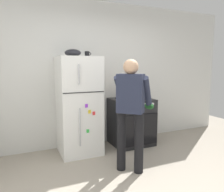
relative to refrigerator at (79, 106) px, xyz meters
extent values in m
plane|color=#9E9384|center=(0.45, -1.57, -0.83)|extent=(8.00, 8.00, 0.00)
cube|color=silver|center=(0.45, 0.38, 0.52)|extent=(6.00, 0.10, 2.70)
cube|color=white|center=(0.00, 0.00, 0.00)|extent=(0.68, 0.68, 1.66)
cube|color=black|center=(0.00, -0.34, 0.27)|extent=(0.67, 0.01, 0.01)
cylinder|color=#B7B7BC|center=(-0.08, -0.36, -0.28)|extent=(0.02, 0.02, 0.60)
cylinder|color=#B7B7BC|center=(-0.08, -0.36, 0.55)|extent=(0.02, 0.02, 0.31)
cube|color=purple|center=(0.03, -0.35, 0.05)|extent=(0.04, 0.01, 0.06)
cube|color=yellow|center=(0.08, -0.35, -0.05)|extent=(0.04, 0.01, 0.06)
cube|color=red|center=(0.15, -0.35, -0.08)|extent=(0.04, 0.01, 0.06)
cube|color=green|center=(0.05, -0.35, -0.36)|extent=(0.04, 0.01, 0.06)
cube|color=black|center=(1.03, 0.00, -0.39)|extent=(0.76, 0.64, 0.89)
cube|color=black|center=(1.03, -0.32, -0.46)|extent=(0.53, 0.01, 0.32)
cylinder|color=black|center=(0.85, -0.14, 0.06)|extent=(0.17, 0.17, 0.01)
cylinder|color=black|center=(1.22, -0.14, 0.06)|extent=(0.17, 0.17, 0.01)
cylinder|color=black|center=(0.85, 0.14, 0.06)|extent=(0.17, 0.17, 0.01)
cylinder|color=black|center=(1.22, 0.14, 0.06)|extent=(0.17, 0.17, 0.01)
cylinder|color=silver|center=(0.77, -0.33, 0.00)|extent=(0.04, 0.03, 0.04)
cylinder|color=silver|center=(0.94, -0.33, 0.00)|extent=(0.04, 0.03, 0.04)
cylinder|color=silver|center=(1.12, -0.33, 0.00)|extent=(0.04, 0.03, 0.04)
cylinder|color=silver|center=(1.29, -0.33, 0.00)|extent=(0.04, 0.03, 0.04)
cube|color=black|center=(1.03, -0.33, -0.47)|extent=(0.72, 0.03, 0.57)
cylinder|color=black|center=(0.38, -0.89, -0.40)|extent=(0.13, 0.13, 0.86)
cylinder|color=black|center=(0.57, -1.07, -0.40)|extent=(0.13, 0.13, 0.86)
cube|color=#23283D|center=(0.47, -0.98, 0.30)|extent=(0.40, 0.39, 0.54)
sphere|color=tan|center=(0.47, -0.98, 0.66)|extent=(0.21, 0.21, 0.21)
sphere|color=#494949|center=(0.47, -0.98, 0.63)|extent=(0.15, 0.15, 0.15)
cylinder|color=#23283D|center=(0.45, -0.72, 0.30)|extent=(0.35, 0.36, 0.50)
cylinder|color=#23283D|center=(0.74, -1.00, 0.30)|extent=(0.35, 0.36, 0.50)
ellipsoid|color=#1E5123|center=(0.57, -0.60, 0.08)|extent=(0.12, 0.18, 0.10)
ellipsoid|color=#1E5123|center=(0.86, -0.87, 0.08)|extent=(0.12, 0.18, 0.10)
cylinder|color=orange|center=(0.87, -0.05, 0.12)|extent=(0.26, 0.26, 0.11)
cube|color=black|center=(0.72, -0.05, 0.16)|extent=(0.05, 0.03, 0.02)
cube|color=black|center=(1.03, -0.05, 0.16)|extent=(0.05, 0.03, 0.02)
cylinder|color=black|center=(0.18, 0.05, 0.88)|extent=(0.08, 0.08, 0.10)
torus|color=black|center=(0.22, 0.05, 0.88)|extent=(0.06, 0.01, 0.06)
cylinder|color=brown|center=(1.33, 0.20, 0.14)|extent=(0.05, 0.05, 0.16)
ellipsoid|color=black|center=(-0.08, 0.00, 0.89)|extent=(0.27, 0.27, 0.12)
camera|label=1|loc=(-0.98, -3.63, 0.68)|focal=35.23mm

